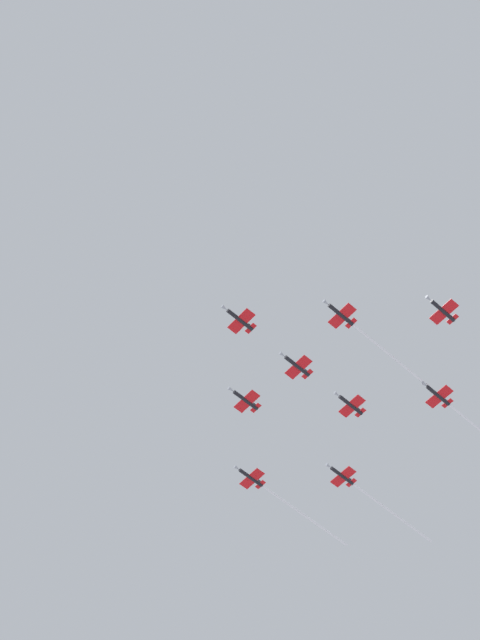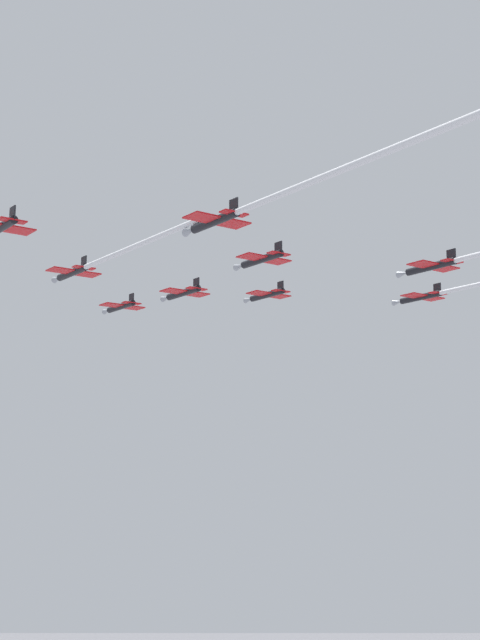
# 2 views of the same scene
# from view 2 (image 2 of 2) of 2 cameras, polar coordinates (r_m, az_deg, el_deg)

# --- Properties ---
(jet_lead) EXTENTS (7.76, 10.41, 2.15)m
(jet_lead) POSITION_cam_2_polar(r_m,az_deg,el_deg) (151.69, -7.73, 0.86)
(jet_lead) COLOR black
(jet_port_inner) EXTENTS (10.45, 38.00, 2.15)m
(jet_port_inner) POSITION_cam_2_polar(r_m,az_deg,el_deg) (120.41, -8.90, 3.84)
(jet_port_inner) COLOR black
(jet_starboard_inner) EXTENTS (7.76, 10.41, 2.15)m
(jet_starboard_inner) POSITION_cam_2_polar(r_m,az_deg,el_deg) (147.05, 1.71, 1.62)
(jet_starboard_inner) COLOR black
(jet_port_outer) EXTENTS (7.76, 10.41, 2.15)m
(jet_port_outer) POSITION_cam_2_polar(r_m,az_deg,el_deg) (135.09, -3.73, 1.75)
(jet_port_outer) COLOR black
(jet_center_rear) EXTENTS (11.36, 42.58, 2.15)m
(jet_center_rear) POSITION_cam_2_polar(r_m,az_deg,el_deg) (139.15, 14.91, 2.17)
(jet_center_rear) COLOR black
(jet_port_trail) EXTENTS (7.76, 10.41, 2.15)m
(jet_port_trail) POSITION_cam_2_polar(r_m,az_deg,el_deg) (119.91, 1.36, 3.93)
(jet_port_trail) COLOR black
(jet_starboard_trail) EXTENTS (11.33, 42.45, 2.15)m
(jet_starboard_trail) POSITION_cam_2_polar(r_m,az_deg,el_deg) (90.03, 2.35, 7.99)
(jet_starboard_trail) COLOR black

